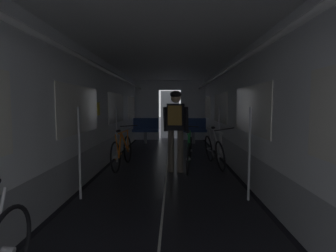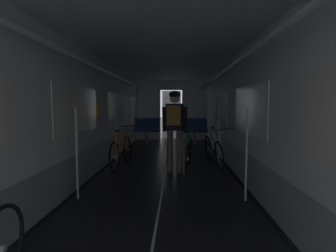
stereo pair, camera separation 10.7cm
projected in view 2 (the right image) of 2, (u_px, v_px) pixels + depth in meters
train_car_shell at (165, 92)px, 5.34m from camera, size 3.14×12.34×2.57m
bench_seat_far_left at (147, 128)px, 9.92m from camera, size 0.98×0.51×0.95m
bench_seat_far_right at (194, 128)px, 9.86m from camera, size 0.98×0.51×0.95m
bicycle_orange at (121, 151)px, 6.02m from camera, size 0.44×1.69×0.94m
bicycle_white at (214, 150)px, 6.14m from camera, size 0.50×1.69×0.96m
person_cyclist_aisle at (175, 122)px, 5.52m from camera, size 0.55×0.41×1.73m
bicycle_green_in_aisle at (188, 152)px, 5.83m from camera, size 0.44×1.69×0.94m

